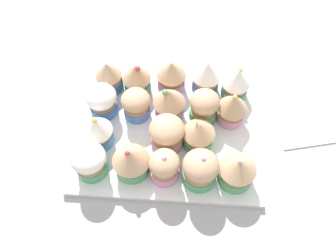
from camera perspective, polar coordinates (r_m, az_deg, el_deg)
The scene contains 21 objects.
ground_plane at distance 71.16cm, azimuth -0.00°, elevation -2.41°, with size 180.00×180.00×3.00cm, color #9E9EA3.
baking_tray at distance 69.33cm, azimuth -0.00°, elevation -1.56°, with size 35.31×29.03×1.20cm.
cupcake_0 at distance 71.45cm, azimuth 10.96°, elevation 5.93°, with size 5.52×5.52×7.72cm.
cupcake_1 at distance 71.22cm, azimuth 6.22°, elevation 7.10°, with size 5.97×5.97×7.94cm.
cupcake_2 at distance 71.25cm, azimuth 0.37°, elevation 7.25°, with size 6.03×6.03×7.57cm.
cupcake_3 at distance 71.09cm, azimuth -5.07°, elevation 6.77°, with size 5.73×5.73×7.94cm.
cupcake_4 at distance 72.49cm, azimuth -9.57°, elevation 7.04°, with size 5.37×5.37×7.26cm.
cupcake_5 at distance 67.61cm, azimuth 10.36°, elevation 2.02°, with size 5.74×5.74×7.99cm.
cupcake_6 at distance 67.43cm, azimuth 5.85°, elevation 2.23°, with size 5.68×5.68×7.20cm.
cupcake_7 at distance 67.38cm, azimuth -0.14°, elevation 2.93°, with size 6.24×6.24×7.75cm.
cupcake_8 at distance 68.11cm, azimuth -5.18°, elevation 2.58°, with size 5.61×5.61×6.43cm.
cupcake_9 at distance 69.19cm, azimuth -10.62°, elevation 3.14°, with size 5.95×5.95×6.88cm.
cupcake_10 at distance 64.34cm, azimuth 4.98°, elevation -2.26°, with size 5.96×5.96×7.07cm.
cupcake_11 at distance 64.03cm, azimuth 0.16°, elevation -2.23°, with size 6.43×6.43×7.05cm.
cupcake_12 at distance 65.32cm, azimuth -11.34°, elevation -1.69°, with size 5.61×5.61×7.81cm.
cupcake_13 at distance 62.00cm, azimuth 11.11°, elevation -7.95°, with size 6.47×6.47×7.25cm.
cupcake_14 at distance 61.03cm, azimuth 5.22°, elevation -7.92°, with size 6.25×6.25×7.68cm.
cupcake_15 at distance 61.38cm, azimuth -0.54°, elevation -7.52°, with size 5.35×5.35×6.96cm.
cupcake_16 at distance 61.87cm, azimuth -5.99°, elevation -6.48°, with size 6.68×6.68×7.32cm.
cupcake_17 at distance 63.15cm, azimuth -12.57°, elevation -6.49°, with size 6.14×6.14×6.77cm.
napkin at distance 77.02cm, azimuth 20.99°, elevation 1.30°, with size 13.22×15.54×0.60cm, color white.
Camera 1 is at (-2.29, 34.63, 60.62)cm, focal length 37.73 mm.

